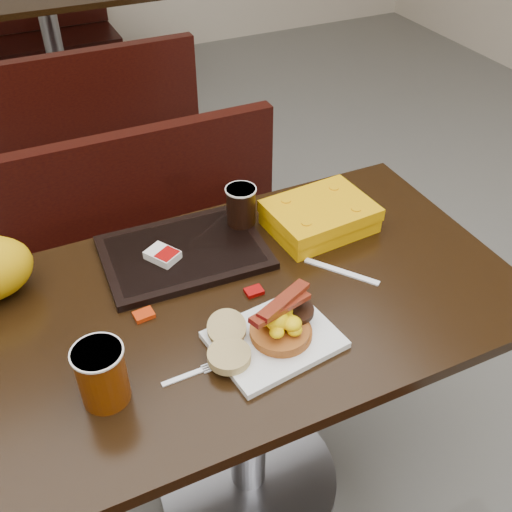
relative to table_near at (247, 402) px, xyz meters
name	(u,v)px	position (x,y,z in m)	size (l,w,h in m)	color
floor	(248,481)	(0.00, 0.00, -0.38)	(6.00, 7.00, 0.01)	slate
table_near	(247,402)	(0.00, 0.00, 0.00)	(1.20, 0.70, 0.75)	black
bench_near_n	(163,253)	(0.00, 0.70, -0.02)	(1.00, 0.46, 0.72)	black
table_far	(57,60)	(0.00, 2.60, 0.00)	(1.20, 0.70, 0.75)	black
bench_far_s	(85,112)	(0.00, 1.90, -0.02)	(1.00, 0.46, 0.72)	black
bench_far_n	(37,25)	(0.00, 3.30, -0.02)	(1.00, 0.46, 0.72)	black
platter	(274,340)	(0.00, -0.15, 0.38)	(0.24, 0.19, 0.01)	white
pancake_stack	(281,331)	(0.01, -0.15, 0.40)	(0.12, 0.12, 0.03)	#AA511C
sausage_patty	(296,311)	(0.05, -0.13, 0.42)	(0.07, 0.07, 0.01)	black
scrambled_eggs	(277,322)	(0.00, -0.15, 0.44)	(0.08, 0.07, 0.04)	#EAC104
bacon_strips	(281,307)	(0.01, -0.15, 0.47)	(0.15, 0.07, 0.01)	#4E0508
muffin_bottom	(229,356)	(-0.11, -0.16, 0.40)	(0.08, 0.08, 0.02)	tan
muffin_top	(227,328)	(-0.09, -0.10, 0.41)	(0.08, 0.08, 0.02)	tan
coffee_cup_near	(102,375)	(-0.34, -0.14, 0.44)	(0.09, 0.09, 0.12)	#8B3B05
fork	(182,377)	(-0.20, -0.16, 0.38)	(0.11, 0.02, 0.00)	white
knife	(341,272)	(0.23, -0.02, 0.38)	(0.18, 0.01, 0.00)	white
condiment_syrup	(144,315)	(-0.22, 0.03, 0.38)	(0.04, 0.03, 0.01)	#B12907
condiment_ketchup	(254,291)	(0.02, 0.00, 0.38)	(0.04, 0.03, 0.01)	#8C0504
tray	(184,252)	(-0.07, 0.19, 0.38)	(0.38, 0.27, 0.02)	black
hashbrown_sleeve_left	(163,255)	(-0.13, 0.18, 0.40)	(0.05, 0.07, 0.02)	silver
coffee_cup_far	(241,206)	(0.09, 0.23, 0.44)	(0.07, 0.07, 0.10)	black
clamshell	(320,216)	(0.27, 0.15, 0.41)	(0.25, 0.19, 0.07)	#DA9503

